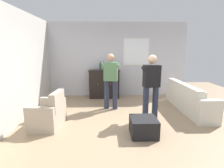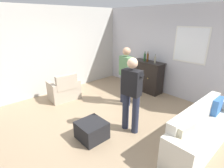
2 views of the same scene
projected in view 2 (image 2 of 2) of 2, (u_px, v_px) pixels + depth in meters
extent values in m
plane|color=#9E8466|center=(106.00, 120.00, 4.42)|extent=(10.40, 10.40, 0.00)
cube|color=silver|center=(169.00, 52.00, 5.61)|extent=(5.20, 0.12, 2.80)
cube|color=silver|center=(191.00, 45.00, 4.97)|extent=(0.98, 0.02, 1.02)
cube|color=white|center=(191.00, 45.00, 4.97)|extent=(0.90, 0.03, 0.94)
cube|color=beige|center=(54.00, 51.00, 5.78)|extent=(0.12, 5.20, 2.80)
cube|color=silver|center=(203.00, 136.00, 3.46)|extent=(0.55, 1.98, 0.42)
cube|color=silver|center=(196.00, 114.00, 3.46)|extent=(0.18, 1.98, 0.40)
cube|color=silver|center=(223.00, 113.00, 4.10)|extent=(0.55, 0.18, 0.64)
cube|color=silver|center=(177.00, 160.00, 2.75)|extent=(0.55, 0.18, 0.64)
cube|color=#386BB7|center=(217.00, 106.00, 3.85)|extent=(0.16, 0.41, 0.36)
cube|color=beige|center=(185.00, 134.00, 2.91)|extent=(0.18, 0.41, 0.36)
cube|color=#B2A38E|center=(64.00, 93.00, 5.54)|extent=(0.69, 0.69, 0.40)
cube|color=#B2A38E|center=(66.00, 82.00, 5.20)|extent=(0.19, 0.65, 0.45)
cube|color=#B2A38E|center=(52.00, 93.00, 5.29)|extent=(0.65, 0.17, 0.60)
cube|color=#B2A38E|center=(75.00, 87.00, 5.72)|extent=(0.65, 0.17, 0.60)
cube|color=black|center=(147.00, 77.00, 6.05)|extent=(1.10, 0.44, 1.02)
cube|color=black|center=(148.00, 62.00, 5.87)|extent=(1.14, 0.48, 0.03)
sphere|color=#B79338|center=(137.00, 75.00, 6.04)|extent=(0.04, 0.04, 0.04)
sphere|color=#B79338|center=(148.00, 78.00, 5.74)|extent=(0.04, 0.04, 0.04)
cylinder|color=#593314|center=(148.00, 58.00, 5.82)|extent=(0.07, 0.07, 0.26)
cylinder|color=#593314|center=(148.00, 53.00, 5.77)|extent=(0.02, 0.02, 0.06)
cylinder|color=#262626|center=(148.00, 52.00, 5.75)|extent=(0.03, 0.03, 0.02)
cylinder|color=#1E4C23|center=(145.00, 57.00, 5.93)|extent=(0.07, 0.07, 0.25)
cylinder|color=#1E4C23|center=(145.00, 53.00, 5.88)|extent=(0.02, 0.02, 0.05)
cylinder|color=#262626|center=(145.00, 52.00, 5.86)|extent=(0.03, 0.03, 0.02)
cylinder|color=gray|center=(155.00, 60.00, 5.61)|extent=(0.06, 0.06, 0.21)
cylinder|color=gray|center=(155.00, 56.00, 5.56)|extent=(0.02, 0.02, 0.06)
cylinder|color=#262626|center=(156.00, 55.00, 5.55)|extent=(0.02, 0.02, 0.02)
cube|color=black|center=(92.00, 130.00, 3.69)|extent=(0.56, 0.56, 0.38)
cylinder|color=#282D42|center=(123.00, 88.00, 5.23)|extent=(0.15, 0.15, 0.88)
cylinder|color=#282D42|center=(128.00, 91.00, 5.03)|extent=(0.15, 0.15, 0.88)
cube|color=#4C754C|center=(126.00, 66.00, 4.88)|extent=(0.44, 0.29, 0.55)
sphere|color=tan|center=(127.00, 51.00, 4.73)|extent=(0.22, 0.22, 0.22)
cylinder|color=#4C754C|center=(128.00, 61.00, 5.01)|extent=(0.38, 0.36, 0.29)
cylinder|color=#4C754C|center=(133.00, 63.00, 4.83)|extent=(0.26, 0.43, 0.29)
cube|color=white|center=(135.00, 64.00, 5.03)|extent=(0.15, 0.07, 0.04)
cylinder|color=#282D42|center=(126.00, 111.00, 3.96)|extent=(0.15, 0.15, 0.88)
cylinder|color=#282D42|center=(135.00, 115.00, 3.80)|extent=(0.15, 0.15, 0.88)
cube|color=black|center=(132.00, 83.00, 3.63)|extent=(0.43, 0.28, 0.55)
sphere|color=#D8AD8C|center=(132.00, 63.00, 3.48)|extent=(0.22, 0.22, 0.22)
cylinder|color=black|center=(132.00, 75.00, 3.77)|extent=(0.28, 0.43, 0.29)
cylinder|color=black|center=(141.00, 77.00, 3.64)|extent=(0.37, 0.38, 0.29)
cube|color=white|center=(140.00, 78.00, 3.85)|extent=(0.15, 0.06, 0.04)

